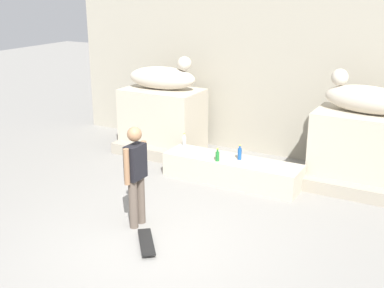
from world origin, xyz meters
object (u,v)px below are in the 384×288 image
(statue_reclining_right, at_px, (365,98))
(bottle_blue, at_px, (240,153))
(bottle_clear, at_px, (184,141))
(skater, at_px, (136,172))
(statue_reclining_left, at_px, (163,77))
(skateboard, at_px, (146,242))
(bottle_green, at_px, (217,156))

(statue_reclining_right, height_order, bottle_blue, statue_reclining_right)
(bottle_blue, height_order, bottle_clear, bottle_blue)
(skater, xyz_separation_m, bottle_clear, (-0.65, 2.69, -0.34))
(bottle_clear, bearing_deg, statue_reclining_right, 12.52)
(statue_reclining_right, relative_size, bottle_clear, 6.17)
(statue_reclining_right, relative_size, skater, 1.00)
(statue_reclining_left, height_order, bottle_blue, statue_reclining_left)
(statue_reclining_left, xyz_separation_m, skateboard, (2.13, -3.95, -1.67))
(skater, bearing_deg, bottle_green, 172.03)
(statue_reclining_right, relative_size, bottle_blue, 5.61)
(skateboard, height_order, bottle_green, bottle_green)
(skater, distance_m, bottle_clear, 2.79)
(skater, distance_m, skateboard, 1.11)
(skateboard, xyz_separation_m, bottle_clear, (-1.15, 3.19, 0.52))
(skateboard, distance_m, bottle_green, 2.73)
(statue_reclining_left, bearing_deg, skateboard, -70.04)
(statue_reclining_right, relative_size, bottle_green, 6.54)
(skateboard, xyz_separation_m, bottle_blue, (0.22, 2.97, 0.53))
(skater, height_order, bottle_clear, skater)
(bottle_green, bearing_deg, bottle_clear, 153.89)
(bottle_green, bearing_deg, skater, -99.78)
(statue_reclining_left, bearing_deg, bottle_clear, -46.46)
(skater, xyz_separation_m, bottle_green, (0.38, 2.19, -0.34))
(statue_reclining_left, height_order, skateboard, statue_reclining_left)
(statue_reclining_right, height_order, bottle_clear, statue_reclining_right)
(statue_reclining_left, relative_size, skateboard, 2.23)
(statue_reclining_left, distance_m, bottle_clear, 1.69)
(bottle_green, bearing_deg, statue_reclining_right, 27.74)
(bottle_clear, bearing_deg, bottle_green, -26.11)
(statue_reclining_right, distance_m, bottle_green, 2.96)
(bottle_blue, distance_m, bottle_green, 0.45)
(statue_reclining_right, distance_m, bottle_blue, 2.55)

